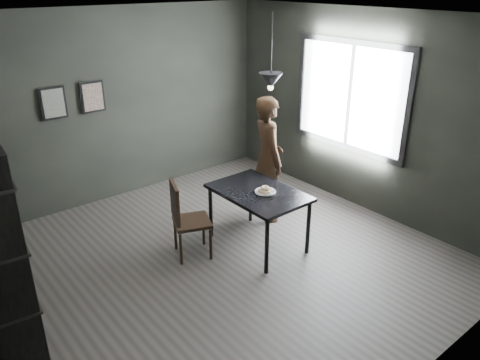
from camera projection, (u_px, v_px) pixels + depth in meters
ground at (220, 260)px, 5.66m from camera, size 5.00×5.00×0.00m
back_wall at (116, 106)px, 6.87m from camera, size 5.00×0.10×2.80m
ceiling at (215, 16)px, 4.54m from camera, size 5.00×5.00×0.02m
window_assembly at (350, 96)px, 6.59m from camera, size 0.04×1.96×1.56m
cafe_table at (258, 197)px, 5.74m from camera, size 0.80×1.20×0.75m
white_plate at (265, 192)px, 5.66m from camera, size 0.23×0.23×0.01m
donut_pile at (265, 190)px, 5.65m from camera, size 0.18×0.18×0.08m
woman at (268, 159)px, 6.35m from camera, size 0.63×0.75×1.75m
wood_chair at (184, 215)px, 5.55m from camera, size 0.55×0.55×0.97m
pendant_lamp at (271, 81)px, 5.40m from camera, size 0.28×0.28×0.86m
framed_print_left at (53, 103)px, 6.25m from camera, size 0.34×0.04×0.44m
framed_print_right at (93, 97)px, 6.56m from camera, size 0.34×0.04×0.44m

